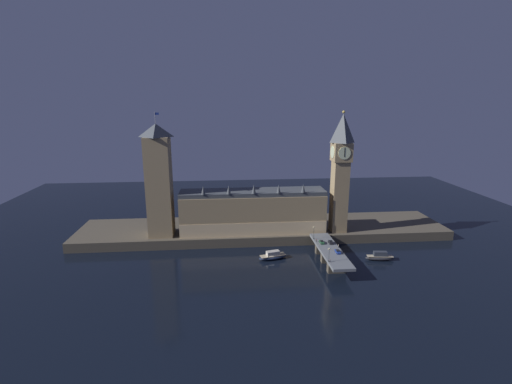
% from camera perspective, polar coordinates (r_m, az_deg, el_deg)
% --- Properties ---
extents(ground_plane, '(400.00, 400.00, 0.00)m').
position_cam_1_polar(ground_plane, '(193.91, 2.36, -10.42)').
color(ground_plane, black).
extents(embankment, '(220.00, 42.00, 5.42)m').
position_cam_1_polar(embankment, '(228.84, 1.10, -5.80)').
color(embankment, '#4C4438').
rests_on(embankment, ground_plane).
extents(parliament_hall, '(82.70, 17.53, 29.52)m').
position_cam_1_polar(parliament_hall, '(214.14, -0.50, -2.98)').
color(parliament_hall, '#9E845B').
rests_on(parliament_hall, embankment).
extents(clock_tower, '(10.64, 10.75, 69.16)m').
position_cam_1_polar(clock_tower, '(214.87, 12.88, 3.42)').
color(clock_tower, '#9E845B').
rests_on(clock_tower, embankment).
extents(victoria_tower, '(13.48, 13.48, 68.56)m').
position_cam_1_polar(victoria_tower, '(210.81, -14.69, 1.67)').
color(victoria_tower, '#9E845B').
rests_on(victoria_tower, embankment).
extents(bridge, '(10.39, 46.00, 7.05)m').
position_cam_1_polar(bridge, '(193.27, 11.32, -9.20)').
color(bridge, slate).
rests_on(bridge, ground_plane).
extents(car_northbound_lead, '(1.92, 4.27, 1.50)m').
position_cam_1_polar(car_northbound_lead, '(198.73, 10.07, -7.59)').
color(car_northbound_lead, '#235633').
rests_on(car_northbound_lead, bridge).
extents(car_southbound_lead, '(2.08, 4.57, 1.51)m').
position_cam_1_polar(car_southbound_lead, '(188.37, 12.47, -8.93)').
color(car_southbound_lead, navy).
rests_on(car_southbound_lead, bridge).
extents(car_southbound_trail, '(1.97, 4.09, 1.58)m').
position_cam_1_polar(car_southbound_trail, '(199.30, 11.41, -7.57)').
color(car_southbound_trail, black).
rests_on(car_southbound_trail, bridge).
extents(pedestrian_near_rail, '(0.38, 0.38, 1.61)m').
position_cam_1_polar(pedestrian_near_rail, '(177.43, 11.32, -10.29)').
color(pedestrian_near_rail, black).
rests_on(pedestrian_near_rail, bridge).
extents(pedestrian_mid_walk, '(0.38, 0.38, 1.84)m').
position_cam_1_polar(pedestrian_mid_walk, '(194.49, 12.57, -8.11)').
color(pedestrian_mid_walk, black).
rests_on(pedestrian_mid_walk, bridge).
extents(pedestrian_far_rail, '(0.38, 0.38, 1.59)m').
position_cam_1_polar(pedestrian_far_rail, '(200.37, 9.25, -7.33)').
color(pedestrian_far_rail, black).
rests_on(pedestrian_far_rail, bridge).
extents(street_lamp_near, '(1.34, 0.60, 6.86)m').
position_cam_1_polar(street_lamp_near, '(176.45, 11.19, -9.21)').
color(street_lamp_near, '#2D3333').
rests_on(street_lamp_near, bridge).
extents(street_lamp_far, '(1.34, 0.60, 7.09)m').
position_cam_1_polar(street_lamp_far, '(202.82, 8.89, -5.96)').
color(street_lamp_far, '#2D3333').
rests_on(street_lamp_far, bridge).
extents(boat_upstream, '(15.91, 8.68, 4.36)m').
position_cam_1_polar(boat_upstream, '(194.56, 2.62, -9.82)').
color(boat_upstream, '#1E2842').
rests_on(boat_upstream, ground_plane).
extents(boat_downstream, '(15.10, 5.36, 4.81)m').
position_cam_1_polar(boat_downstream, '(203.07, 18.53, -9.47)').
color(boat_downstream, '#28282D').
rests_on(boat_downstream, ground_plane).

